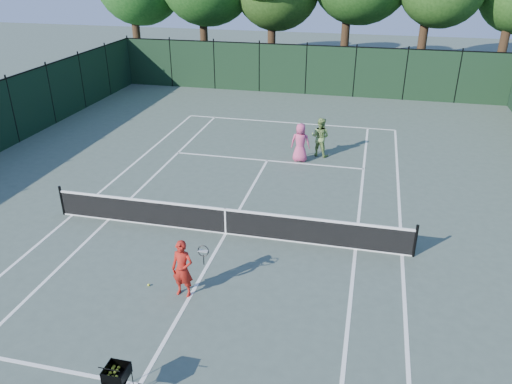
% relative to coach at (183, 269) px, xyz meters
% --- Properties ---
extents(ground, '(90.00, 90.00, 0.00)m').
position_rel_coach_xyz_m(ground, '(0.17, 3.27, -0.80)').
color(ground, '#455349').
rests_on(ground, ground).
extents(sideline_doubles_left, '(0.10, 23.77, 0.01)m').
position_rel_coach_xyz_m(sideline_doubles_left, '(-5.31, 3.27, -0.80)').
color(sideline_doubles_left, white).
rests_on(sideline_doubles_left, ground).
extents(sideline_doubles_right, '(0.10, 23.77, 0.01)m').
position_rel_coach_xyz_m(sideline_doubles_right, '(5.66, 3.27, -0.80)').
color(sideline_doubles_right, white).
rests_on(sideline_doubles_right, ground).
extents(sideline_singles_left, '(0.10, 23.77, 0.01)m').
position_rel_coach_xyz_m(sideline_singles_left, '(-3.94, 3.27, -0.80)').
color(sideline_singles_left, white).
rests_on(sideline_singles_left, ground).
extents(sideline_singles_right, '(0.10, 23.77, 0.01)m').
position_rel_coach_xyz_m(sideline_singles_right, '(4.29, 3.27, -0.80)').
color(sideline_singles_right, white).
rests_on(sideline_singles_right, ground).
extents(baseline_far, '(10.97, 0.10, 0.01)m').
position_rel_coach_xyz_m(baseline_far, '(0.17, 15.16, -0.80)').
color(baseline_far, white).
rests_on(baseline_far, ground).
extents(service_line_far, '(8.23, 0.10, 0.01)m').
position_rel_coach_xyz_m(service_line_far, '(0.17, 9.67, -0.80)').
color(service_line_far, white).
rests_on(service_line_far, ground).
extents(center_service_line, '(0.10, 12.80, 0.01)m').
position_rel_coach_xyz_m(center_service_line, '(0.17, 3.27, -0.80)').
color(center_service_line, white).
rests_on(center_service_line, ground).
extents(tennis_net, '(11.69, 0.09, 1.06)m').
position_rel_coach_xyz_m(tennis_net, '(0.17, 3.27, -0.33)').
color(tennis_net, black).
rests_on(tennis_net, ground).
extents(fence_far, '(24.00, 0.05, 3.00)m').
position_rel_coach_xyz_m(fence_far, '(0.17, 21.27, 0.70)').
color(fence_far, black).
rests_on(fence_far, ground).
extents(coach, '(0.93, 0.58, 1.60)m').
position_rel_coach_xyz_m(coach, '(0.00, 0.00, 0.00)').
color(coach, '#AA1C13').
rests_on(coach, ground).
extents(player_pink, '(0.84, 0.56, 1.68)m').
position_rel_coach_xyz_m(player_pink, '(1.55, 9.97, 0.04)').
color(player_pink, '#C94775').
rests_on(player_pink, ground).
extents(player_green, '(0.99, 0.86, 1.73)m').
position_rel_coach_xyz_m(player_green, '(2.30, 10.80, 0.06)').
color(player_green, '#7FA452').
rests_on(player_green, ground).
extents(ball_hopper, '(0.51, 0.51, 0.86)m').
position_rel_coach_xyz_m(ball_hopper, '(-0.03, -3.55, -0.08)').
color(ball_hopper, black).
rests_on(ball_hopper, ground).
extents(loose_ball_midcourt, '(0.07, 0.07, 0.07)m').
position_rel_coach_xyz_m(loose_ball_midcourt, '(-1.07, 0.11, -0.77)').
color(loose_ball_midcourt, '#ECF632').
rests_on(loose_ball_midcourt, ground).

